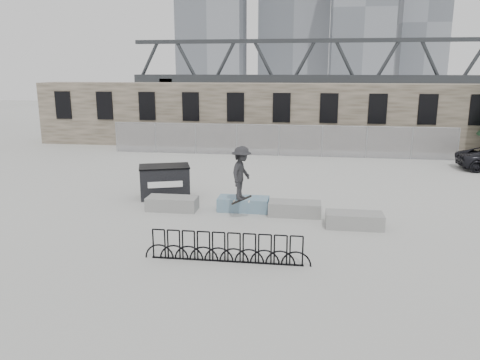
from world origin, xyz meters
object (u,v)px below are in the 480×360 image
(skateboarder, at_px, (242,173))
(planter_center_right, at_px, (295,208))
(planter_center_left, at_px, (243,203))
(bike_rack, at_px, (226,248))
(dumpster, at_px, (165,181))
(planter_far_left, at_px, (172,203))
(planter_offset, at_px, (354,220))

(skateboarder, bearing_deg, planter_center_right, -52.95)
(planter_center_left, distance_m, bike_rack, 5.14)
(planter_center_left, bearing_deg, skateboarder, -85.42)
(planter_center_right, xyz_separation_m, dumpster, (-5.71, 1.81, 0.42))
(planter_center_right, bearing_deg, planter_far_left, 179.77)
(dumpster, height_order, skateboarder, skateboarder)
(planter_center_right, height_order, dumpster, dumpster)
(planter_center_right, bearing_deg, planter_center_left, 170.17)
(planter_offset, xyz_separation_m, dumpster, (-7.85, 2.92, 0.42))
(planter_far_left, relative_size, skateboarder, 0.92)
(planter_center_right, xyz_separation_m, skateboarder, (-1.94, -0.88, 1.51))
(skateboarder, bearing_deg, planter_center_left, 17.17)
(skateboarder, bearing_deg, planter_offset, -80.53)
(planter_center_left, bearing_deg, dumpster, 158.37)
(planter_center_right, distance_m, planter_offset, 2.41)
(dumpster, distance_m, skateboarder, 4.76)
(bike_rack, bearing_deg, planter_center_left, 92.26)
(planter_far_left, bearing_deg, planter_offset, -9.13)
(planter_offset, xyz_separation_m, bike_rack, (-3.98, -3.67, 0.15))
(planter_center_right, relative_size, planter_offset, 1.00)
(planter_center_right, xyz_separation_m, planter_offset, (2.14, -1.11, 0.00))
(bike_rack, xyz_separation_m, skateboarder, (-0.10, 3.89, 1.36))
(bike_rack, bearing_deg, planter_far_left, 122.25)
(planter_center_left, height_order, skateboarder, skateboarder)
(planter_center_left, relative_size, planter_offset, 1.00)
(planter_offset, bearing_deg, planter_far_left, 170.87)
(planter_center_left, xyz_separation_m, planter_offset, (4.19, -1.46, 0.00))
(bike_rack, bearing_deg, skateboarder, 91.53)
(planter_far_left, distance_m, planter_center_right, 4.86)
(planter_offset, height_order, skateboarder, skateboarder)
(skateboarder, bearing_deg, planter_far_left, 85.42)
(planter_center_left, xyz_separation_m, bike_rack, (0.20, -5.13, 0.15))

